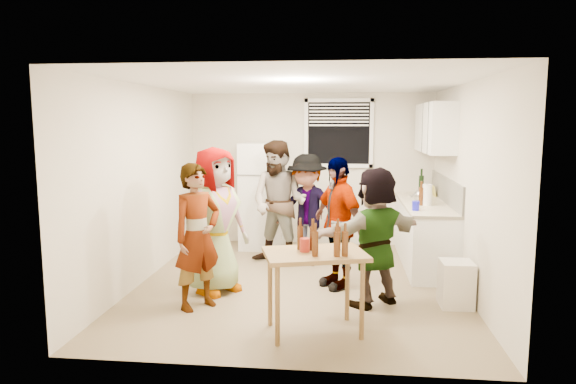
# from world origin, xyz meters

# --- Properties ---
(room) EXTENTS (4.00, 4.50, 2.50)m
(room) POSITION_xyz_m (0.00, 0.00, 0.00)
(room) COLOR beige
(room) RESTS_ON ground
(window) EXTENTS (1.12, 0.10, 1.06)m
(window) POSITION_xyz_m (0.45, 2.21, 1.85)
(window) COLOR white
(window) RESTS_ON room
(refrigerator) EXTENTS (0.70, 0.70, 1.70)m
(refrigerator) POSITION_xyz_m (-0.75, 1.88, 0.85)
(refrigerator) COLOR white
(refrigerator) RESTS_ON ground
(counter_lower) EXTENTS (0.60, 2.20, 0.86)m
(counter_lower) POSITION_xyz_m (1.70, 1.15, 0.43)
(counter_lower) COLOR white
(counter_lower) RESTS_ON ground
(countertop) EXTENTS (0.64, 2.22, 0.04)m
(countertop) POSITION_xyz_m (1.70, 1.15, 0.88)
(countertop) COLOR beige
(countertop) RESTS_ON counter_lower
(backsplash) EXTENTS (0.03, 2.20, 0.36)m
(backsplash) POSITION_xyz_m (1.99, 1.15, 1.08)
(backsplash) COLOR #A19E94
(backsplash) RESTS_ON countertop
(upper_cabinets) EXTENTS (0.34, 1.60, 0.70)m
(upper_cabinets) POSITION_xyz_m (1.83, 1.35, 1.95)
(upper_cabinets) COLOR white
(upper_cabinets) RESTS_ON room
(kettle) EXTENTS (0.31, 0.29, 0.21)m
(kettle) POSITION_xyz_m (1.65, 1.18, 0.90)
(kettle) COLOR silver
(kettle) RESTS_ON countertop
(paper_towel) EXTENTS (0.13, 0.13, 0.29)m
(paper_towel) POSITION_xyz_m (1.68, 0.88, 0.90)
(paper_towel) COLOR white
(paper_towel) RESTS_ON countertop
(wine_bottle) EXTENTS (0.08, 0.08, 0.30)m
(wine_bottle) POSITION_xyz_m (1.75, 1.90, 0.90)
(wine_bottle) COLOR black
(wine_bottle) RESTS_ON countertop
(beer_bottle_counter) EXTENTS (0.06, 0.06, 0.25)m
(beer_bottle_counter) POSITION_xyz_m (1.60, 0.86, 0.90)
(beer_bottle_counter) COLOR #47230C
(beer_bottle_counter) RESTS_ON countertop
(blue_cup) EXTENTS (0.09, 0.09, 0.12)m
(blue_cup) POSITION_xyz_m (1.47, 0.43, 0.90)
(blue_cup) COLOR #1919CF
(blue_cup) RESTS_ON countertop
(picture_frame) EXTENTS (0.02, 0.20, 0.17)m
(picture_frame) POSITION_xyz_m (1.92, 1.76, 0.98)
(picture_frame) COLOR gold
(picture_frame) RESTS_ON countertop
(trash_bin) EXTENTS (0.36, 0.36, 0.51)m
(trash_bin) POSITION_xyz_m (1.80, -0.58, 0.25)
(trash_bin) COLOR silver
(trash_bin) RESTS_ON ground
(serving_table) EXTENTS (1.09, 0.87, 0.80)m
(serving_table) POSITION_xyz_m (0.28, -1.46, 0.00)
(serving_table) COLOR olive
(serving_table) RESTS_ON ground
(beer_bottle_table) EXTENTS (0.06, 0.06, 0.23)m
(beer_bottle_table) POSITION_xyz_m (0.25, -1.39, 0.80)
(beer_bottle_table) COLOR #47230C
(beer_bottle_table) RESTS_ON serving_table
(red_cup) EXTENTS (0.10, 0.10, 0.13)m
(red_cup) POSITION_xyz_m (0.18, -1.45, 0.80)
(red_cup) COLOR maroon
(red_cup) RESTS_ON serving_table
(guest_grey) EXTENTS (1.91, 1.74, 0.56)m
(guest_grey) POSITION_xyz_m (-0.97, -0.37, 0.00)
(guest_grey) COLOR #9D9D9D
(guest_grey) RESTS_ON ground
(guest_stripe) EXTENTS (1.61, 1.47, 0.38)m
(guest_stripe) POSITION_xyz_m (-1.03, -0.92, 0.00)
(guest_stripe) COLOR #141933
(guest_stripe) RESTS_ON ground
(guest_back_left) EXTENTS (1.42, 1.97, 0.67)m
(guest_back_left) POSITION_xyz_m (-0.37, 0.92, 0.00)
(guest_back_left) COLOR brown
(guest_back_left) RESTS_ON ground
(guest_back_right) EXTENTS (1.53, 1.85, 0.59)m
(guest_back_right) POSITION_xyz_m (0.03, 0.95, 0.00)
(guest_back_right) COLOR #434348
(guest_back_right) RESTS_ON ground
(guest_black) EXTENTS (1.87, 1.69, 0.39)m
(guest_black) POSITION_xyz_m (0.47, -0.03, 0.00)
(guest_black) COLOR black
(guest_black) RESTS_ON ground
(guest_orange) EXTENTS (2.09, 2.11, 0.46)m
(guest_orange) POSITION_xyz_m (0.90, -0.61, 0.00)
(guest_orange) COLOR #EBA65D
(guest_orange) RESTS_ON ground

